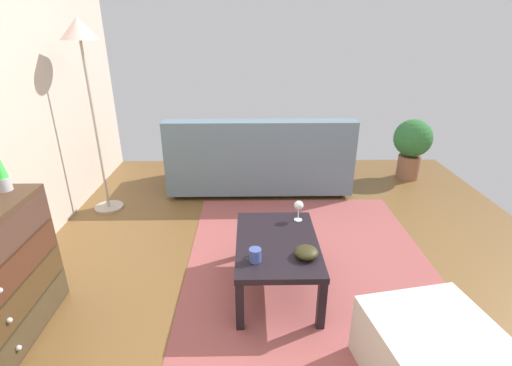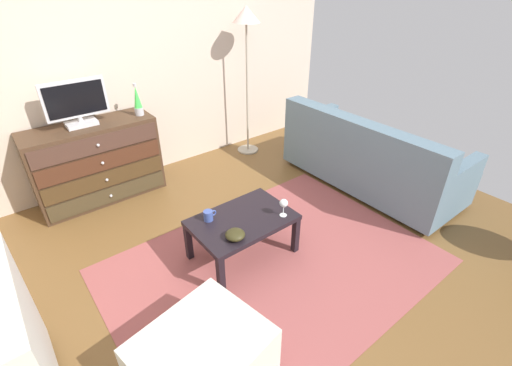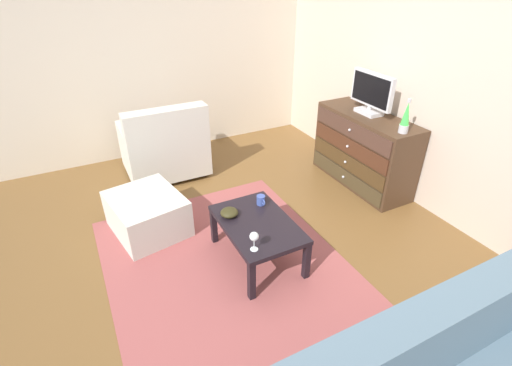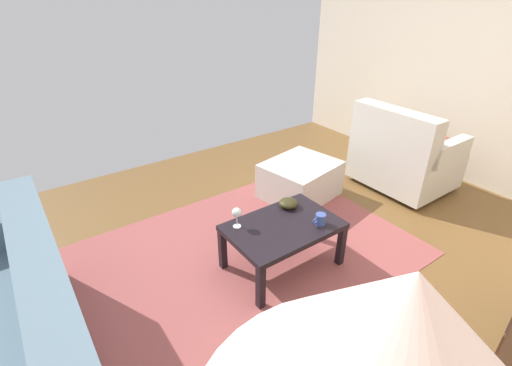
% 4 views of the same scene
% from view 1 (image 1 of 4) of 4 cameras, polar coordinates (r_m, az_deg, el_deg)
% --- Properties ---
extents(ground_plane, '(5.55, 4.61, 0.05)m').
position_cam_1_polar(ground_plane, '(2.72, 4.97, -17.06)').
color(ground_plane, brown).
extents(area_rug, '(2.60, 1.90, 0.01)m').
position_cam_1_polar(area_rug, '(2.88, 8.67, -13.88)').
color(area_rug, '#974B49').
rests_on(area_rug, ground_plane).
extents(coffee_table, '(0.82, 0.55, 0.38)m').
position_cam_1_polar(coffee_table, '(2.57, 3.23, -9.81)').
color(coffee_table, black).
rests_on(coffee_table, ground_plane).
extents(wine_glass, '(0.07, 0.07, 0.16)m').
position_cam_1_polar(wine_glass, '(2.75, 6.55, -3.52)').
color(wine_glass, silver).
rests_on(wine_glass, coffee_table).
extents(mug, '(0.11, 0.08, 0.08)m').
position_cam_1_polar(mug, '(2.32, -0.13, -10.92)').
color(mug, '#3C509B').
rests_on(mug, coffee_table).
extents(bowl_decorative, '(0.15, 0.15, 0.07)m').
position_cam_1_polar(bowl_decorative, '(2.38, 7.71, -10.46)').
color(bowl_decorative, '#302C14').
rests_on(bowl_decorative, coffee_table).
extents(couch_large, '(0.85, 1.96, 0.84)m').
position_cam_1_polar(couch_large, '(4.17, 0.48, 3.47)').
color(couch_large, '#332319').
rests_on(couch_large, ground_plane).
extents(ottoman, '(0.80, 0.72, 0.37)m').
position_cam_1_polar(ottoman, '(2.22, 26.12, -23.71)').
color(ottoman, beige).
rests_on(ottoman, ground_plane).
extents(standing_lamp, '(0.32, 0.32, 1.79)m').
position_cam_1_polar(standing_lamp, '(3.73, -25.10, 18.07)').
color(standing_lamp, '#A59E8C').
rests_on(standing_lamp, ground_plane).
extents(potted_plant, '(0.44, 0.44, 0.72)m').
position_cam_1_polar(potted_plant, '(4.79, 22.78, 5.61)').
color(potted_plant, brown).
rests_on(potted_plant, ground_plane).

